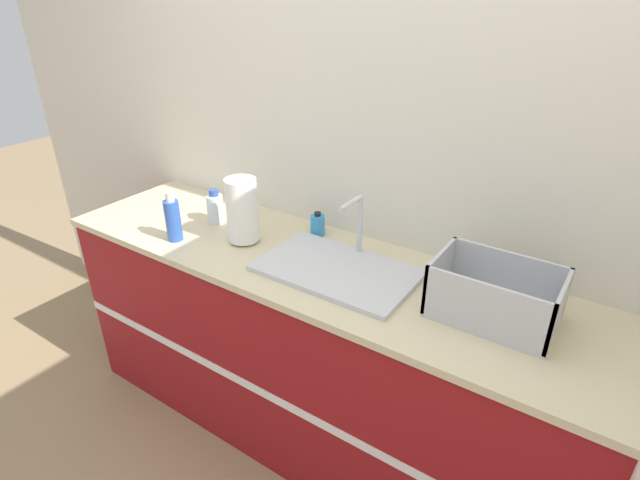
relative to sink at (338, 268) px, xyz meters
name	(u,v)px	position (x,y,z in m)	size (l,w,h in m)	color
ground_plane	(276,473)	(-0.12, -0.29, -0.94)	(12.00, 12.00, 0.00)	#937A56
wall_back	(359,149)	(-0.12, 0.35, 0.36)	(4.71, 0.06, 2.60)	beige
counter_cabinet	(315,352)	(-0.12, 0.02, -0.48)	(2.34, 0.63, 0.93)	maroon
sink	(338,268)	(0.00, 0.00, 0.00)	(0.59, 0.36, 0.26)	silver
paper_towel_roll	(242,211)	(-0.47, -0.01, 0.12)	(0.13, 0.13, 0.28)	#4C4C51
dish_rack	(494,299)	(0.57, 0.03, 0.06)	(0.39, 0.25, 0.19)	#B7BABF
bottle_blue	(173,219)	(-0.72, -0.16, 0.08)	(0.06, 0.06, 0.22)	#2D56B7
bottle_clear	(215,208)	(-0.70, 0.06, 0.05)	(0.08, 0.08, 0.16)	silver
soap_dispenser	(318,225)	(-0.24, 0.22, 0.03)	(0.06, 0.06, 0.11)	#338CCC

